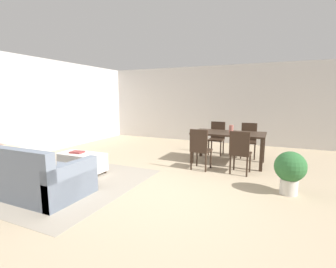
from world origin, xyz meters
The scene contains 14 objects.
ground_plane centered at (0.00, 0.00, 0.00)m, with size 10.80×10.80×0.00m, color tan.
wall_back centered at (0.00, 5.00, 1.35)m, with size 9.00×0.12×2.70m, color beige.
wall_left centered at (-4.50, 0.50, 1.35)m, with size 0.12×11.00×2.70m, color beige.
area_rug centered at (-2.09, -0.35, 0.00)m, with size 3.00×2.80×0.01m, color gray.
couch centered at (-2.13, -0.97, 0.29)m, with size 2.08×0.99×0.86m.
ottoman_table centered at (-2.06, 0.21, 0.25)m, with size 1.02×0.50×0.43m.
dining_table centered at (0.63, 2.31, 0.67)m, with size 1.70×0.91×0.76m.
dining_chair_near_left centered at (0.17, 1.47, 0.52)m, with size 0.43×0.43×0.92m.
dining_chair_near_right centered at (1.02, 1.50, 0.52)m, with size 0.43×0.43×0.92m.
dining_chair_far_left centered at (0.17, 3.13, 0.52)m, with size 0.41×0.41×0.92m.
dining_chair_far_right centered at (1.02, 3.13, 0.52)m, with size 0.43×0.43×0.92m.
vase_centerpiece centered at (0.69, 2.34, 0.85)m, with size 0.10×0.10×0.18m, color #B26659.
book_on_ottoman centered at (-2.16, 0.21, 0.45)m, with size 0.26×0.20×0.03m, color maroon.
potted_plant centered at (1.92, 0.76, 0.43)m, with size 0.50×0.50×0.72m.
Camera 1 is at (1.64, -3.56, 1.60)m, focal length 25.72 mm.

